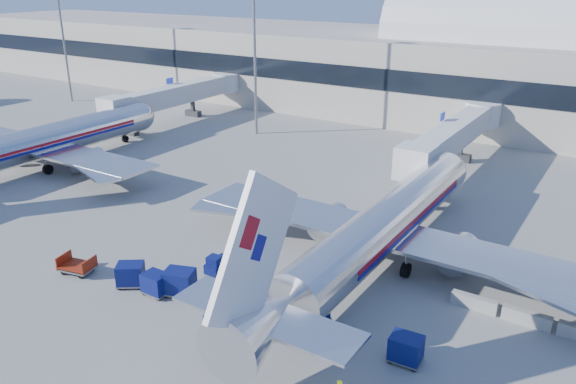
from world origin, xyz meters
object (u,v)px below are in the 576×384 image
Objects in this scene: barrier_mid at (527,318)px; cart_open_red at (78,267)px; airliner_mid at (38,143)px; jetbridge_mid at (182,93)px; tug_lead at (234,305)px; jetbridge_near at (457,133)px; tug_right at (323,322)px; mast_west at (254,23)px; barrier_near at (474,302)px; cart_train_b at (156,283)px; cart_solo_far at (406,349)px; cart_train_a at (180,282)px; cart_solo_near at (223,323)px; tug_left at (218,264)px; mast_far_west at (60,13)px; airliner_main at (380,228)px; cart_train_c at (131,274)px.

cart_open_red is at bearing -159.27° from barrier_mid.
airliner_mid is 1.35× the size of jetbridge_mid.
jetbridge_near is at bearing 87.87° from tug_lead.
tug_right is at bearing -2.47° from cart_open_red.
barrier_near is at bearing -36.38° from mast_west.
barrier_mid is 1.65× the size of cart_train_b.
airliner_mid is 30.57m from mast_west.
cart_solo_far is at bearing -76.65° from jetbridge_near.
jetbridge_near is at bearing 59.63° from cart_train_a.
jetbridge_mid is 57.09m from cart_solo_near.
cart_solo_near is at bearing -143.26° from barrier_mid.
barrier_near is 1.65× the size of cart_train_b.
tug_lead reaches higher than tug_left.
jetbridge_mid is 9.17× the size of barrier_near.
mast_far_west is at bearing 57.89° from tug_left.
mast_far_west reaches higher than cart_open_red.
cart_train_a is (-7.18, -38.07, -2.94)m from jetbridge_near.
cart_solo_far is (36.25, -35.67, -13.91)m from mast_west.
mast_far_west is 9.76× the size of tug_left.
mast_west is 12.40× the size of cart_train_b.
mast_west is 7.53× the size of barrier_mid.
cart_solo_near reaches higher than tug_right.
mast_far_west is at bearing 161.00° from barrier_mid.
cart_train_a is at bearing 31.00° from cart_train_b.
mast_far_west is at bearing 151.29° from cart_solo_far.
jetbridge_mid is at bearing 149.36° from airliner_main.
tug_left is (-9.38, -7.91, -2.26)m from airliner_main.
cart_train_a reaches higher than barrier_near.
cart_solo_far is at bearing -13.97° from cart_train_a.
cart_train_b is (-10.99, -12.64, -2.08)m from airliner_main.
barrier_near is 1.19× the size of cart_train_a.
barrier_near and barrier_mid have the same top height.
barrier_mid is 18.66m from tug_lead.
mast_far_west is (-70.00, 25.49, 11.87)m from airliner_main.
barrier_near is at bearing -2.87° from airliner_mid.
jetbridge_mid is at bearing 1.81° from mast_far_west.
cart_open_red is at bearing 120.09° from tug_left.
jetbridge_near reaches higher than barrier_near.
tug_left is at bearing -28.86° from mast_far_west.
barrier_near is 3.30m from barrier_mid.
cart_train_a is (-4.66, -0.04, 0.25)m from tug_lead.
airliner_mid is at bearing -42.32° from mast_far_west.
tug_left is 5.00m from cart_train_b.
airliner_mid is 31.46m from cart_train_c.
cart_solo_far is (8.66, -36.48, -3.04)m from jetbridge_near.
cart_train_c reaches higher than barrier_mid.
cart_open_red is at bearing -156.90° from barrier_near.
tug_right is 6.16m from cart_solo_near.
barrier_mid is (41.30, -28.00, -14.34)m from mast_west.
jetbridge_near is at bearing 138.41° from tug_right.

